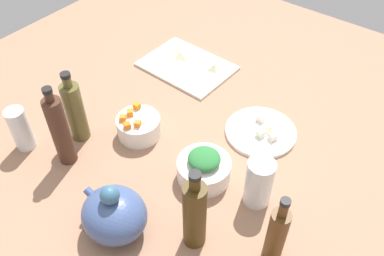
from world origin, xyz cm
name	(u,v)px	position (x,y,z in cm)	size (l,w,h in cm)	color
tabletop	(192,143)	(0.00, 0.00, 1.50)	(190.00, 190.00, 3.00)	#9C7156
cutting_board	(187,66)	(24.03, -28.06, 3.50)	(31.76, 23.07, 1.00)	silver
plate_tofu	(261,132)	(-15.05, -15.12, 3.60)	(21.78, 21.78, 1.20)	white
bowl_greens	(204,170)	(-11.36, 9.42, 6.09)	(14.79, 14.79, 6.18)	white
bowl_carrots	(139,127)	(14.24, 7.92, 6.20)	(13.21, 13.21, 6.41)	white
teapot	(114,214)	(-3.95, 35.74, 9.35)	(17.88, 15.20, 16.33)	#405588
bottle_0	(60,131)	(23.68, 27.91, 14.60)	(5.12, 5.12, 26.25)	#462A1D
bottle_1	(277,234)	(-37.99, 18.44, 12.05)	(4.47, 4.47, 21.95)	#523215
bottle_2	(195,214)	(-21.02, 26.33, 13.85)	(5.50, 5.50, 25.31)	#443011
bottle_3	(75,111)	(27.99, 19.28, 13.17)	(5.62, 5.62, 23.67)	brown
drinking_glass_0	(259,182)	(-26.81, 7.00, 10.24)	(7.15, 7.15, 14.47)	white
drinking_glass_1	(20,129)	(37.66, 32.10, 9.97)	(5.63, 5.63, 13.94)	white
carrot_cube_0	(123,118)	(17.28, 11.04, 10.31)	(1.80, 1.80, 1.80)	orange
carrot_cube_1	(137,106)	(17.67, 4.60, 10.31)	(1.80, 1.80, 1.80)	orange
carrot_cube_2	(138,124)	(12.20, 10.13, 10.31)	(1.80, 1.80, 1.80)	orange
carrot_cube_3	(130,113)	(17.25, 8.06, 10.31)	(1.80, 1.80, 1.80)	orange
carrot_cube_4	(127,126)	(14.06, 12.48, 10.31)	(1.80, 1.80, 1.80)	orange
chopped_greens_mound	(204,159)	(-11.36, 9.42, 10.83)	(8.85, 8.79, 3.30)	#2B7538
tofu_cube_0	(261,118)	(-12.68, -18.73, 5.30)	(2.20, 2.20, 2.20)	white
tofu_cube_1	(261,133)	(-16.13, -12.90, 5.30)	(2.20, 2.20, 2.20)	silver
tofu_cube_2	(270,128)	(-17.03, -16.74, 5.30)	(2.20, 2.20, 2.20)	white
tofu_cube_3	(273,136)	(-19.67, -14.06, 5.30)	(2.20, 2.20, 2.20)	white
dumpling_0	(180,47)	(32.57, -34.43, 5.12)	(5.74, 5.52, 2.24)	beige
dumpling_1	(214,67)	(14.28, -31.78, 5.29)	(4.27, 3.79, 2.58)	beige
dumpling_2	(180,55)	(28.91, -30.36, 5.33)	(5.26, 4.53, 2.66)	beige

